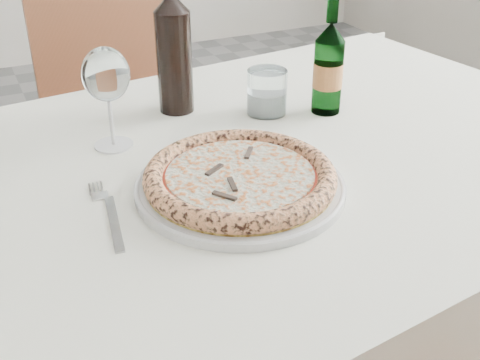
{
  "coord_description": "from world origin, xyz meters",
  "views": [
    {
      "loc": [
        -0.27,
        -0.92,
        1.25
      ],
      "look_at": [
        0.09,
        -0.17,
        0.78
      ],
      "focal_mm": 45.0,
      "sensor_mm": 36.0,
      "label": 1
    }
  ],
  "objects_px": {
    "beer_bottle": "(328,68)",
    "chair_far": "(119,113)",
    "plate": "(240,186)",
    "wine_bottle": "(174,52)",
    "dining_table": "(216,203)",
    "wine_glass": "(106,77)",
    "pizza": "(240,177)",
    "tumbler": "(267,95)"
  },
  "relations": [
    {
      "from": "chair_far",
      "to": "tumbler",
      "type": "height_order",
      "value": "chair_far"
    },
    {
      "from": "dining_table",
      "to": "tumbler",
      "type": "xyz_separation_m",
      "value": [
        0.19,
        0.16,
        0.12
      ]
    },
    {
      "from": "plate",
      "to": "wine_bottle",
      "type": "relative_size",
      "value": 1.15
    },
    {
      "from": "dining_table",
      "to": "wine_bottle",
      "type": "height_order",
      "value": "wine_bottle"
    },
    {
      "from": "plate",
      "to": "wine_glass",
      "type": "distance_m",
      "value": 0.31
    },
    {
      "from": "chair_far",
      "to": "pizza",
      "type": "distance_m",
      "value": 0.95
    },
    {
      "from": "beer_bottle",
      "to": "wine_bottle",
      "type": "xyz_separation_m",
      "value": [
        -0.28,
        0.14,
        0.03
      ]
    },
    {
      "from": "pizza",
      "to": "tumbler",
      "type": "bearing_deg",
      "value": 54.79
    },
    {
      "from": "pizza",
      "to": "beer_bottle",
      "type": "bearing_deg",
      "value": 36.06
    },
    {
      "from": "dining_table",
      "to": "plate",
      "type": "height_order",
      "value": "plate"
    },
    {
      "from": "wine_bottle",
      "to": "chair_far",
      "type": "bearing_deg",
      "value": 89.17
    },
    {
      "from": "pizza",
      "to": "wine_glass",
      "type": "height_order",
      "value": "wine_glass"
    },
    {
      "from": "dining_table",
      "to": "wine_glass",
      "type": "distance_m",
      "value": 0.29
    },
    {
      "from": "dining_table",
      "to": "beer_bottle",
      "type": "distance_m",
      "value": 0.37
    },
    {
      "from": "pizza",
      "to": "plate",
      "type": "bearing_deg",
      "value": -19.36
    },
    {
      "from": "pizza",
      "to": "dining_table",
      "type": "bearing_deg",
      "value": 89.99
    },
    {
      "from": "pizza",
      "to": "wine_glass",
      "type": "distance_m",
      "value": 0.3
    },
    {
      "from": "wine_glass",
      "to": "wine_bottle",
      "type": "bearing_deg",
      "value": 33.92
    },
    {
      "from": "beer_bottle",
      "to": "wine_bottle",
      "type": "relative_size",
      "value": 0.79
    },
    {
      "from": "tumbler",
      "to": "dining_table",
      "type": "bearing_deg",
      "value": -138.66
    },
    {
      "from": "chair_far",
      "to": "plate",
      "type": "bearing_deg",
      "value": -92.04
    },
    {
      "from": "beer_bottle",
      "to": "pizza",
      "type": "bearing_deg",
      "value": -143.94
    },
    {
      "from": "pizza",
      "to": "wine_bottle",
      "type": "distance_m",
      "value": 0.37
    },
    {
      "from": "chair_far",
      "to": "plate",
      "type": "relative_size",
      "value": 2.77
    },
    {
      "from": "beer_bottle",
      "to": "chair_far",
      "type": "bearing_deg",
      "value": 110.9
    },
    {
      "from": "wine_bottle",
      "to": "beer_bottle",
      "type": "bearing_deg",
      "value": -26.79
    },
    {
      "from": "dining_table",
      "to": "wine_glass",
      "type": "height_order",
      "value": "wine_glass"
    },
    {
      "from": "beer_bottle",
      "to": "wine_bottle",
      "type": "bearing_deg",
      "value": 153.21
    },
    {
      "from": "dining_table",
      "to": "beer_bottle",
      "type": "height_order",
      "value": "beer_bottle"
    },
    {
      "from": "wine_glass",
      "to": "tumbler",
      "type": "xyz_separation_m",
      "value": [
        0.33,
        0.02,
        -0.09
      ]
    },
    {
      "from": "dining_table",
      "to": "chair_far",
      "type": "xyz_separation_m",
      "value": [
        0.03,
        0.82,
        -0.14
      ]
    },
    {
      "from": "tumbler",
      "to": "beer_bottle",
      "type": "distance_m",
      "value": 0.13
    },
    {
      "from": "dining_table",
      "to": "tumbler",
      "type": "bearing_deg",
      "value": 41.34
    },
    {
      "from": "plate",
      "to": "pizza",
      "type": "height_order",
      "value": "pizza"
    },
    {
      "from": "tumbler",
      "to": "chair_far",
      "type": "bearing_deg",
      "value": 103.2
    },
    {
      "from": "pizza",
      "to": "wine_glass",
      "type": "bearing_deg",
      "value": 119.48
    },
    {
      "from": "chair_far",
      "to": "pizza",
      "type": "relative_size",
      "value": 3.03
    },
    {
      "from": "plate",
      "to": "wine_bottle",
      "type": "xyz_separation_m",
      "value": [
        0.02,
        0.36,
        0.12
      ]
    },
    {
      "from": "plate",
      "to": "beer_bottle",
      "type": "bearing_deg",
      "value": 36.06
    },
    {
      "from": "chair_far",
      "to": "plate",
      "type": "distance_m",
      "value": 0.95
    },
    {
      "from": "dining_table",
      "to": "wine_glass",
      "type": "relative_size",
      "value": 9.09
    },
    {
      "from": "plate",
      "to": "pizza",
      "type": "distance_m",
      "value": 0.02
    }
  ]
}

